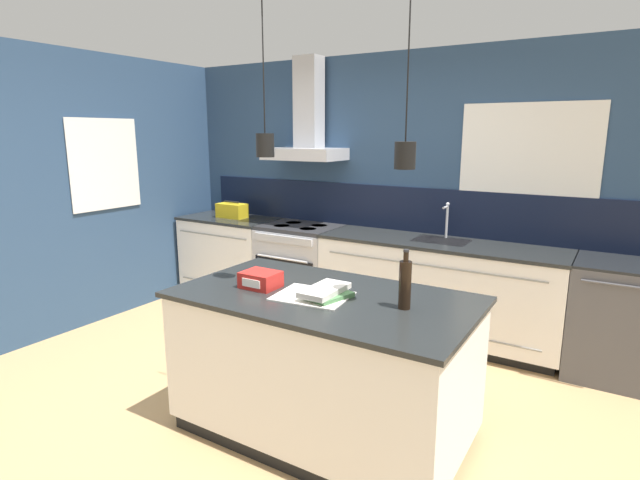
# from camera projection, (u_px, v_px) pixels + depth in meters

# --- Properties ---
(ground_plane) EXTENTS (16.00, 16.00, 0.00)m
(ground_plane) POSITION_uv_depth(u_px,v_px,m) (270.00, 401.00, 3.52)
(ground_plane) COLOR tan
(ground_plane) RESTS_ON ground
(wall_back) EXTENTS (5.60, 2.24, 2.60)m
(wall_back) POSITION_uv_depth(u_px,v_px,m) (386.00, 184.00, 4.92)
(wall_back) COLOR navy
(wall_back) RESTS_ON ground_plane
(wall_left) EXTENTS (0.08, 3.80, 2.60)m
(wall_left) POSITION_uv_depth(u_px,v_px,m) (117.00, 188.00, 5.06)
(wall_left) COLOR navy
(wall_left) RESTS_ON ground_plane
(counter_run_left) EXTENTS (1.12, 0.64, 0.91)m
(counter_run_left) POSITION_uv_depth(u_px,v_px,m) (232.00, 256.00, 5.75)
(counter_run_left) COLOR black
(counter_run_left) RESTS_ON ground_plane
(counter_run_sink) EXTENTS (2.17, 0.64, 1.24)m
(counter_run_sink) POSITION_uv_depth(u_px,v_px,m) (437.00, 290.00, 4.51)
(counter_run_sink) COLOR black
(counter_run_sink) RESTS_ON ground_plane
(oven_range) EXTENTS (0.80, 0.66, 0.91)m
(oven_range) POSITION_uv_depth(u_px,v_px,m) (301.00, 268.00, 5.26)
(oven_range) COLOR #B5B5BA
(oven_range) RESTS_ON ground_plane
(dishwasher) EXTENTS (0.60, 0.65, 0.91)m
(dishwasher) POSITION_uv_depth(u_px,v_px,m) (612.00, 320.00, 3.81)
(dishwasher) COLOR #4C4C51
(dishwasher) RESTS_ON ground_plane
(kitchen_island) EXTENTS (1.78, 1.00, 0.91)m
(kitchen_island) POSITION_uv_depth(u_px,v_px,m) (324.00, 364.00, 3.07)
(kitchen_island) COLOR black
(kitchen_island) RESTS_ON ground_plane
(bottle_on_island) EXTENTS (0.07, 0.07, 0.33)m
(bottle_on_island) POSITION_uv_depth(u_px,v_px,m) (405.00, 284.00, 2.71)
(bottle_on_island) COLOR black
(bottle_on_island) RESTS_ON kitchen_island
(book_stack) EXTENTS (0.28, 0.34, 0.06)m
(book_stack) POSITION_uv_depth(u_px,v_px,m) (325.00, 292.00, 2.91)
(book_stack) COLOR #4C7F4C
(book_stack) RESTS_ON kitchen_island
(red_supply_box) EXTENTS (0.23, 0.19, 0.10)m
(red_supply_box) POSITION_uv_depth(u_px,v_px,m) (261.00, 280.00, 3.10)
(red_supply_box) COLOR red
(red_supply_box) RESTS_ON kitchen_island
(paper_pile) EXTENTS (0.46, 0.39, 0.01)m
(paper_pile) POSITION_uv_depth(u_px,v_px,m) (312.00, 296.00, 2.93)
(paper_pile) COLOR silver
(paper_pile) RESTS_ON kitchen_island
(yellow_toolbox) EXTENTS (0.34, 0.18, 0.19)m
(yellow_toolbox) POSITION_uv_depth(u_px,v_px,m) (232.00, 211.00, 5.63)
(yellow_toolbox) COLOR gold
(yellow_toolbox) RESTS_ON counter_run_left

